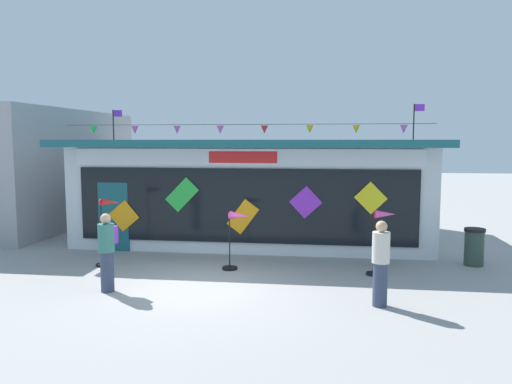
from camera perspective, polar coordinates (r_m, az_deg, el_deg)
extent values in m
plane|color=#9E9B99|center=(11.14, -6.55, -10.82)|extent=(80.00, 80.00, 0.00)
cube|color=silver|center=(16.71, 0.15, 0.14)|extent=(10.56, 5.86, 3.02)
cube|color=#195660|center=(16.18, -0.05, 5.67)|extent=(10.96, 6.75, 0.20)
cube|color=silver|center=(13.69, -1.50, 4.02)|extent=(9.72, 0.08, 0.46)
cube|color=red|center=(13.66, -1.52, 4.01)|extent=(1.90, 0.04, 0.32)
cube|color=black|center=(13.81, -1.48, -1.59)|extent=(9.51, 0.06, 2.08)
cube|color=#195660|center=(14.94, -16.04, -2.76)|extent=(0.90, 0.07, 2.00)
cube|color=orange|center=(14.76, -14.92, -2.67)|extent=(0.92, 0.03, 0.92)
cube|color=green|center=(14.10, -8.49, -0.31)|extent=(0.99, 0.03, 0.99)
cube|color=orange|center=(13.79, -1.51, -2.85)|extent=(0.92, 0.03, 1.00)
cube|color=purple|center=(13.56, 5.72, -1.18)|extent=(0.90, 0.03, 0.90)
cube|color=yellow|center=(13.60, 13.04, -0.68)|extent=(0.88, 0.03, 0.88)
cylinder|color=black|center=(13.55, -1.60, 7.77)|extent=(10.14, 0.01, 0.01)
cone|color=green|center=(14.84, -18.14, 6.78)|extent=(0.20, 0.20, 0.22)
cone|color=#EA4CA3|center=(14.35, -13.74, 6.94)|extent=(0.20, 0.20, 0.22)
cone|color=#EA4CA3|center=(13.96, -9.06, 7.07)|extent=(0.20, 0.20, 0.22)
cone|color=#EA4CA3|center=(13.66, -4.14, 7.15)|extent=(0.20, 0.20, 0.22)
cone|color=red|center=(13.46, 0.97, 7.19)|extent=(0.20, 0.20, 0.22)
cone|color=orange|center=(13.37, 6.19, 7.16)|extent=(0.20, 0.20, 0.22)
cone|color=orange|center=(13.39, 11.43, 7.07)|extent=(0.20, 0.20, 0.22)
cone|color=#EA4CA3|center=(13.52, 16.61, 6.93)|extent=(0.20, 0.20, 0.22)
cylinder|color=black|center=(18.00, -16.07, 7.42)|extent=(0.04, 0.04, 1.03)
cube|color=purple|center=(17.95, -15.63, 8.70)|extent=(0.32, 0.02, 0.22)
cylinder|color=black|center=(16.72, 17.67, 7.69)|extent=(0.04, 0.04, 1.14)
cube|color=purple|center=(16.77, 18.26, 9.19)|extent=(0.32, 0.02, 0.22)
cylinder|color=black|center=(13.43, -17.19, -7.99)|extent=(0.34, 0.34, 0.06)
cylinder|color=black|center=(13.27, -17.30, -4.66)|extent=(0.03, 0.03, 1.65)
cone|color=red|center=(13.03, -16.35, -1.15)|extent=(0.56, 0.30, 0.16)
cylinder|color=red|center=(13.14, -17.41, -1.12)|extent=(0.03, 0.16, 0.16)
cylinder|color=black|center=(12.54, -3.03, -8.73)|extent=(0.38, 0.38, 0.06)
cylinder|color=black|center=(12.39, -3.05, -5.82)|extent=(0.03, 0.03, 1.36)
cone|color=#EA4CA3|center=(12.23, -1.90, -2.74)|extent=(0.54, 0.34, 0.20)
cylinder|color=#EA4CA3|center=(12.27, -3.07, -2.71)|extent=(0.03, 0.16, 0.16)
cylinder|color=black|center=(12.35, 13.31, -9.12)|extent=(0.33, 0.33, 0.06)
cylinder|color=black|center=(12.18, 13.39, -5.90)|extent=(0.03, 0.03, 1.48)
cone|color=#EA4CA3|center=(12.08, 14.60, -2.48)|extent=(0.50, 0.25, 0.20)
cylinder|color=red|center=(12.05, 13.47, -2.47)|extent=(0.03, 0.16, 0.16)
cylinder|color=#333D56|center=(10.06, 14.06, -10.27)|extent=(0.28, 0.28, 0.86)
cylinder|color=beige|center=(9.88, 14.16, -6.20)|extent=(0.34, 0.34, 0.60)
sphere|color=tan|center=(9.80, 14.23, -3.85)|extent=(0.22, 0.22, 0.22)
cylinder|color=#333D56|center=(11.13, -16.72, -8.76)|extent=(0.28, 0.28, 0.86)
cylinder|color=#337066|center=(10.97, -16.83, -5.06)|extent=(0.34, 0.34, 0.60)
sphere|color=tan|center=(10.90, -16.90, -2.95)|extent=(0.22, 0.22, 0.22)
cube|color=purple|center=(11.14, -16.34, -4.73)|extent=(0.27, 0.18, 0.38)
cylinder|color=#2D4238|center=(13.99, 23.77, -5.96)|extent=(0.48, 0.48, 0.88)
cylinder|color=black|center=(13.90, 23.85, -4.01)|extent=(0.52, 0.52, 0.08)
cube|color=#99999E|center=(21.36, -25.80, 2.57)|extent=(5.79, 8.96, 4.32)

